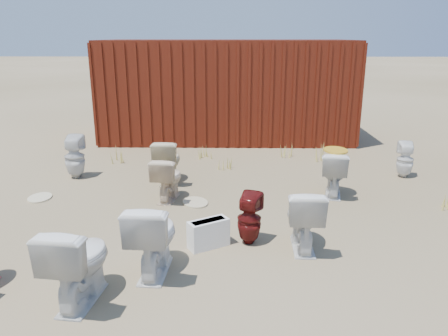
{
  "coord_description": "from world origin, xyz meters",
  "views": [
    {
      "loc": [
        0.11,
        -5.8,
        2.5
      ],
      "look_at": [
        0.0,
        0.6,
        0.55
      ],
      "focal_mm": 35.0,
      "sensor_mm": 36.0,
      "label": 1
    }
  ],
  "objects_px": {
    "shipping_container": "(227,90)",
    "toilet_back_beige_right": "(168,178)",
    "toilet_front_c": "(153,237)",
    "toilet_front_maroon": "(249,219)",
    "toilet_back_a": "(75,157)",
    "loose_tank": "(208,234)",
    "toilet_back_beige_left": "(168,161)",
    "toilet_back_yellowlid": "(334,173)",
    "toilet_back_e": "(405,160)",
    "toilet_front_a": "(78,262)",
    "toilet_front_e": "(303,218)"
  },
  "relations": [
    {
      "from": "shipping_container",
      "to": "toilet_back_beige_right",
      "type": "height_order",
      "value": "shipping_container"
    },
    {
      "from": "toilet_front_c",
      "to": "toilet_front_maroon",
      "type": "height_order",
      "value": "toilet_front_c"
    },
    {
      "from": "toilet_back_a",
      "to": "loose_tank",
      "type": "bearing_deg",
      "value": 132.46
    },
    {
      "from": "toilet_front_maroon",
      "to": "toilet_back_beige_left",
      "type": "xyz_separation_m",
      "value": [
        -1.35,
        2.38,
        0.06
      ]
    },
    {
      "from": "toilet_back_yellowlid",
      "to": "shipping_container",
      "type": "bearing_deg",
      "value": -55.76
    },
    {
      "from": "toilet_back_a",
      "to": "toilet_back_beige_left",
      "type": "xyz_separation_m",
      "value": [
        1.72,
        -0.2,
        -0.01
      ]
    },
    {
      "from": "toilet_back_beige_right",
      "to": "toilet_back_e",
      "type": "height_order",
      "value": "toilet_back_beige_right"
    },
    {
      "from": "toilet_back_beige_left",
      "to": "toilet_front_a",
      "type": "bearing_deg",
      "value": 87.78
    },
    {
      "from": "toilet_back_e",
      "to": "toilet_back_a",
      "type": "bearing_deg",
      "value": 10.54
    },
    {
      "from": "loose_tank",
      "to": "toilet_front_maroon",
      "type": "bearing_deg",
      "value": -19.35
    },
    {
      "from": "toilet_back_a",
      "to": "toilet_front_maroon",
      "type": "bearing_deg",
      "value": 138.74
    },
    {
      "from": "shipping_container",
      "to": "toilet_back_e",
      "type": "height_order",
      "value": "shipping_container"
    },
    {
      "from": "toilet_front_e",
      "to": "toilet_front_maroon",
      "type": "bearing_deg",
      "value": -7.45
    },
    {
      "from": "toilet_back_e",
      "to": "loose_tank",
      "type": "height_order",
      "value": "toilet_back_e"
    },
    {
      "from": "toilet_front_a",
      "to": "toilet_front_maroon",
      "type": "height_order",
      "value": "toilet_front_a"
    },
    {
      "from": "toilet_back_beige_right",
      "to": "shipping_container",
      "type": "bearing_deg",
      "value": -91.46
    },
    {
      "from": "toilet_back_e",
      "to": "toilet_front_e",
      "type": "bearing_deg",
      "value": 60.16
    },
    {
      "from": "loose_tank",
      "to": "toilet_front_c",
      "type": "bearing_deg",
      "value": -165.11
    },
    {
      "from": "shipping_container",
      "to": "toilet_back_beige_left",
      "type": "xyz_separation_m",
      "value": [
        -1.01,
        -3.64,
        -0.81
      ]
    },
    {
      "from": "toilet_front_maroon",
      "to": "toilet_back_a",
      "type": "distance_m",
      "value": 4.01
    },
    {
      "from": "toilet_front_e",
      "to": "toilet_back_beige_right",
      "type": "xyz_separation_m",
      "value": [
        -1.87,
        1.61,
        -0.04
      ]
    },
    {
      "from": "toilet_front_c",
      "to": "toilet_back_beige_right",
      "type": "height_order",
      "value": "toilet_front_c"
    },
    {
      "from": "loose_tank",
      "to": "shipping_container",
      "type": "bearing_deg",
      "value": 56.71
    },
    {
      "from": "toilet_front_a",
      "to": "toilet_back_yellowlid",
      "type": "xyz_separation_m",
      "value": [
        3.12,
        3.03,
        -0.05
      ]
    },
    {
      "from": "shipping_container",
      "to": "toilet_back_a",
      "type": "height_order",
      "value": "shipping_container"
    },
    {
      "from": "toilet_back_beige_left",
      "to": "toilet_front_c",
      "type": "bearing_deg",
      "value": 98.29
    },
    {
      "from": "toilet_front_maroon",
      "to": "toilet_front_c",
      "type": "bearing_deg",
      "value": 54.45
    },
    {
      "from": "shipping_container",
      "to": "toilet_back_e",
      "type": "distance_m",
      "value": 4.73
    },
    {
      "from": "toilet_back_e",
      "to": "loose_tank",
      "type": "bearing_deg",
      "value": 48.68
    },
    {
      "from": "toilet_back_a",
      "to": "toilet_back_beige_right",
      "type": "height_order",
      "value": "toilet_back_a"
    },
    {
      "from": "shipping_container",
      "to": "toilet_back_beige_right",
      "type": "bearing_deg",
      "value": -101.06
    },
    {
      "from": "toilet_back_beige_right",
      "to": "toilet_back_yellowlid",
      "type": "distance_m",
      "value": 2.67
    },
    {
      "from": "toilet_back_beige_left",
      "to": "toilet_back_beige_right",
      "type": "bearing_deg",
      "value": 101.12
    },
    {
      "from": "loose_tank",
      "to": "toilet_front_e",
      "type": "bearing_deg",
      "value": -31.59
    },
    {
      "from": "toilet_back_a",
      "to": "toilet_back_beige_left",
      "type": "bearing_deg",
      "value": 172.12
    },
    {
      "from": "toilet_front_a",
      "to": "toilet_back_beige_right",
      "type": "xyz_separation_m",
      "value": [
        0.47,
        2.77,
        -0.07
      ]
    },
    {
      "from": "shipping_container",
      "to": "toilet_back_a",
      "type": "distance_m",
      "value": 4.46
    },
    {
      "from": "loose_tank",
      "to": "toilet_front_a",
      "type": "bearing_deg",
      "value": -167.46
    },
    {
      "from": "toilet_front_a",
      "to": "toilet_back_beige_right",
      "type": "distance_m",
      "value": 2.81
    },
    {
      "from": "toilet_front_a",
      "to": "toilet_back_yellowlid",
      "type": "relative_size",
      "value": 1.14
    },
    {
      "from": "toilet_front_c",
      "to": "toilet_front_e",
      "type": "xyz_separation_m",
      "value": [
        1.71,
        0.6,
        -0.03
      ]
    },
    {
      "from": "toilet_back_beige_left",
      "to": "loose_tank",
      "type": "distance_m",
      "value": 2.64
    },
    {
      "from": "toilet_front_e",
      "to": "loose_tank",
      "type": "relative_size",
      "value": 1.57
    },
    {
      "from": "shipping_container",
      "to": "toilet_front_a",
      "type": "bearing_deg",
      "value": -100.48
    },
    {
      "from": "shipping_container",
      "to": "toilet_front_maroon",
      "type": "xyz_separation_m",
      "value": [
        0.34,
        -6.02,
        -0.87
      ]
    },
    {
      "from": "toilet_front_e",
      "to": "toilet_back_a",
      "type": "distance_m",
      "value": 4.59
    },
    {
      "from": "toilet_back_beige_right",
      "to": "loose_tank",
      "type": "xyz_separation_m",
      "value": [
        0.72,
        -1.61,
        -0.18
      ]
    },
    {
      "from": "toilet_front_e",
      "to": "toilet_back_beige_left",
      "type": "height_order",
      "value": "toilet_front_e"
    },
    {
      "from": "toilet_front_maroon",
      "to": "toilet_back_beige_left",
      "type": "height_order",
      "value": "toilet_back_beige_left"
    },
    {
      "from": "toilet_front_maroon",
      "to": "loose_tank",
      "type": "height_order",
      "value": "toilet_front_maroon"
    }
  ]
}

